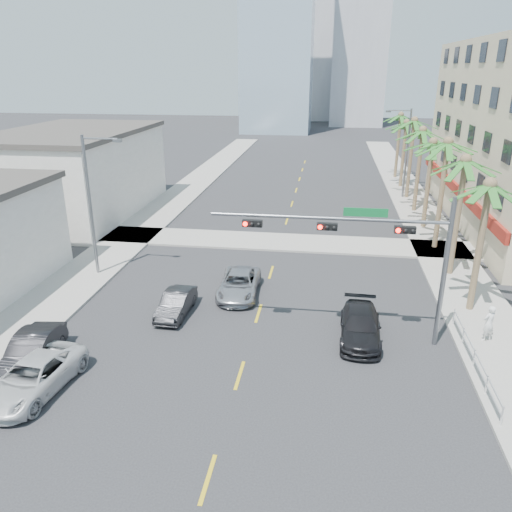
{
  "coord_description": "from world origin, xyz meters",
  "views": [
    {
      "loc": [
        3.42,
        -14.43,
        12.71
      ],
      "look_at": [
        -0.1,
        9.71,
        3.5
      ],
      "focal_mm": 35.0,
      "sensor_mm": 36.0,
      "label": 1
    }
  ],
  "objects_px": {
    "car_lane_center": "(239,284)",
    "car_lane_right": "(360,326)",
    "car_lane_left": "(176,303)",
    "pedestrian": "(489,323)",
    "car_parked_mid": "(32,351)",
    "traffic_signal_mast": "(376,244)",
    "car_parked_far": "(33,377)"
  },
  "relations": [
    {
      "from": "car_lane_center",
      "to": "pedestrian",
      "type": "bearing_deg",
      "value": -18.2
    },
    {
      "from": "car_lane_right",
      "to": "car_parked_far",
      "type": "bearing_deg",
      "value": -153.13
    },
    {
      "from": "car_parked_mid",
      "to": "car_lane_right",
      "type": "height_order",
      "value": "car_parked_mid"
    },
    {
      "from": "car_parked_mid",
      "to": "car_lane_center",
      "type": "distance_m",
      "value": 11.87
    },
    {
      "from": "traffic_signal_mast",
      "to": "car_lane_left",
      "type": "relative_size",
      "value": 2.87
    },
    {
      "from": "car_parked_mid",
      "to": "car_parked_far",
      "type": "relative_size",
      "value": 0.9
    },
    {
      "from": "traffic_signal_mast",
      "to": "pedestrian",
      "type": "bearing_deg",
      "value": 5.44
    },
    {
      "from": "traffic_signal_mast",
      "to": "car_lane_right",
      "type": "xyz_separation_m",
      "value": [
        -0.4,
        0.09,
        -4.36
      ]
    },
    {
      "from": "car_lane_left",
      "to": "car_lane_right",
      "type": "bearing_deg",
      "value": -5.58
    },
    {
      "from": "car_parked_far",
      "to": "car_lane_left",
      "type": "xyz_separation_m",
      "value": [
        3.8,
        7.66,
        -0.07
      ]
    },
    {
      "from": "traffic_signal_mast",
      "to": "car_parked_mid",
      "type": "xyz_separation_m",
      "value": [
        -15.18,
        -4.54,
        -4.31
      ]
    },
    {
      "from": "car_lane_right",
      "to": "car_lane_left",
      "type": "bearing_deg",
      "value": 174.52
    },
    {
      "from": "car_lane_left",
      "to": "car_parked_mid",
      "type": "bearing_deg",
      "value": -128.4
    },
    {
      "from": "car_parked_far",
      "to": "car_lane_right",
      "type": "relative_size",
      "value": 1.05
    },
    {
      "from": "traffic_signal_mast",
      "to": "car_lane_left",
      "type": "bearing_deg",
      "value": 172.57
    },
    {
      "from": "car_parked_far",
      "to": "car_lane_center",
      "type": "distance_m",
      "value": 12.61
    },
    {
      "from": "car_parked_mid",
      "to": "car_lane_right",
      "type": "distance_m",
      "value": 15.49
    },
    {
      "from": "car_lane_center",
      "to": "car_lane_right",
      "type": "relative_size",
      "value": 1.0
    },
    {
      "from": "traffic_signal_mast",
      "to": "car_lane_left",
      "type": "height_order",
      "value": "traffic_signal_mast"
    },
    {
      "from": "car_parked_far",
      "to": "car_lane_left",
      "type": "distance_m",
      "value": 8.55
    },
    {
      "from": "car_lane_center",
      "to": "pedestrian",
      "type": "distance_m",
      "value": 13.57
    },
    {
      "from": "pedestrian",
      "to": "car_parked_mid",
      "type": "bearing_deg",
      "value": -16.51
    },
    {
      "from": "traffic_signal_mast",
      "to": "car_parked_far",
      "type": "relative_size",
      "value": 2.18
    },
    {
      "from": "pedestrian",
      "to": "car_lane_left",
      "type": "bearing_deg",
      "value": -33.0
    },
    {
      "from": "car_lane_center",
      "to": "car_lane_right",
      "type": "distance_m",
      "value": 8.08
    },
    {
      "from": "car_lane_center",
      "to": "car_lane_right",
      "type": "height_order",
      "value": "car_lane_right"
    },
    {
      "from": "car_parked_mid",
      "to": "car_lane_center",
      "type": "height_order",
      "value": "car_parked_mid"
    },
    {
      "from": "traffic_signal_mast",
      "to": "car_lane_right",
      "type": "distance_m",
      "value": 4.38
    },
    {
      "from": "car_lane_right",
      "to": "pedestrian",
      "type": "bearing_deg",
      "value": 5.96
    },
    {
      "from": "car_lane_left",
      "to": "traffic_signal_mast",
      "type": "bearing_deg",
      "value": -5.81
    },
    {
      "from": "car_parked_far",
      "to": "car_lane_right",
      "type": "height_order",
      "value": "car_parked_far"
    },
    {
      "from": "car_lane_left",
      "to": "pedestrian",
      "type": "relative_size",
      "value": 2.08
    }
  ]
}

